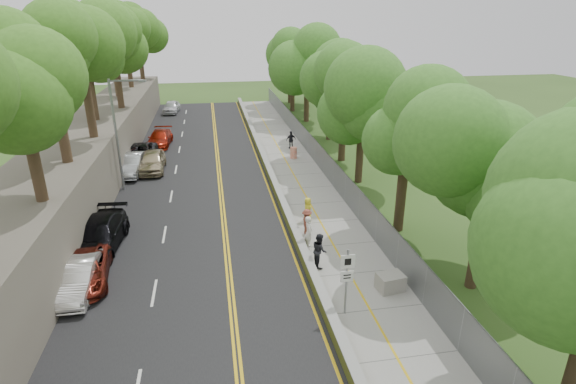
# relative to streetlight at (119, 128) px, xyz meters

# --- Properties ---
(ground) EXTENTS (140.00, 140.00, 0.00)m
(ground) POSITION_rel_streetlight_xyz_m (10.46, -14.00, -4.64)
(ground) COLOR #33511E
(ground) RESTS_ON ground
(road) EXTENTS (11.20, 66.00, 0.04)m
(road) POSITION_rel_streetlight_xyz_m (5.06, 1.00, -4.62)
(road) COLOR black
(road) RESTS_ON ground
(sidewalk) EXTENTS (4.20, 66.00, 0.05)m
(sidewalk) POSITION_rel_streetlight_xyz_m (13.01, 1.00, -4.61)
(sidewalk) COLOR gray
(sidewalk) RESTS_ON ground
(jersey_barrier) EXTENTS (0.42, 66.00, 0.60)m
(jersey_barrier) POSITION_rel_streetlight_xyz_m (10.71, 1.00, -4.34)
(jersey_barrier) COLOR #BBD038
(jersey_barrier) RESTS_ON ground
(rock_embankment) EXTENTS (5.00, 66.00, 4.00)m
(rock_embankment) POSITION_rel_streetlight_xyz_m (-3.04, 1.00, -2.64)
(rock_embankment) COLOR #595147
(rock_embankment) RESTS_ON ground
(chainlink_fence) EXTENTS (0.04, 66.00, 2.00)m
(chainlink_fence) POSITION_rel_streetlight_xyz_m (15.11, 1.00, -3.64)
(chainlink_fence) COLOR slate
(chainlink_fence) RESTS_ON ground
(trees_embankment) EXTENTS (6.40, 66.00, 13.00)m
(trees_embankment) POSITION_rel_streetlight_xyz_m (-2.54, 1.00, 5.86)
(trees_embankment) COLOR #488625
(trees_embankment) RESTS_ON rock_embankment
(trees_fenceside) EXTENTS (7.00, 66.00, 14.00)m
(trees_fenceside) POSITION_rel_streetlight_xyz_m (17.46, 1.00, 2.36)
(trees_fenceside) COLOR #45862A
(trees_fenceside) RESTS_ON ground
(streetlight) EXTENTS (2.52, 0.22, 8.00)m
(streetlight) POSITION_rel_streetlight_xyz_m (0.00, 0.00, 0.00)
(streetlight) COLOR gray
(streetlight) RESTS_ON ground
(signpost) EXTENTS (0.62, 0.09, 3.10)m
(signpost) POSITION_rel_streetlight_xyz_m (11.51, -17.02, -2.68)
(signpost) COLOR gray
(signpost) RESTS_ON sidewalk
(construction_barrel) EXTENTS (0.60, 0.60, 0.99)m
(construction_barrel) POSITION_rel_streetlight_xyz_m (13.46, 5.39, -4.10)
(construction_barrel) COLOR red
(construction_barrel) RESTS_ON sidewalk
(concrete_block) EXTENTS (1.30, 1.05, 0.79)m
(concrete_block) POSITION_rel_streetlight_xyz_m (14.10, -15.64, -4.19)
(concrete_block) COLOR gray
(concrete_block) RESTS_ON sidewalk
(car_1) EXTENTS (1.52, 4.36, 1.43)m
(car_1) POSITION_rel_streetlight_xyz_m (-0.14, -13.29, -3.88)
(car_1) COLOR white
(car_1) RESTS_ON road
(car_2) EXTENTS (2.73, 5.07, 1.35)m
(car_2) POSITION_rel_streetlight_xyz_m (-0.05, -12.48, -3.92)
(car_2) COLOR #5D190F
(car_2) RESTS_ON road
(car_3) EXTENTS (2.80, 5.89, 1.66)m
(car_3) POSITION_rel_streetlight_xyz_m (-0.05, -9.22, -3.77)
(car_3) COLOR black
(car_3) RESTS_ON road
(car_4) EXTENTS (1.94, 4.79, 1.63)m
(car_4) POSITION_rel_streetlight_xyz_m (1.46, 3.99, -3.78)
(car_4) COLOR tan
(car_4) RESTS_ON road
(car_5) EXTENTS (2.05, 4.98, 1.60)m
(car_5) POSITION_rel_streetlight_xyz_m (-0.14, 3.50, -3.80)
(car_5) COLOR #AAAEB2
(car_5) RESTS_ON road
(car_6) EXTENTS (2.69, 5.53, 1.51)m
(car_6) POSITION_rel_streetlight_xyz_m (0.16, 6.58, -3.84)
(car_6) COLOR black
(car_6) RESTS_ON road
(car_7) EXTENTS (2.45, 5.16, 1.45)m
(car_7) POSITION_rel_streetlight_xyz_m (1.37, 11.73, -3.87)
(car_7) COLOR #9E1E0D
(car_7) RESTS_ON road
(car_8) EXTENTS (2.26, 4.65, 1.53)m
(car_8) POSITION_rel_streetlight_xyz_m (1.46, 27.72, -3.83)
(car_8) COLOR white
(car_8) RESTS_ON road
(painter_0) EXTENTS (0.66, 0.85, 1.53)m
(painter_0) POSITION_rel_streetlight_xyz_m (11.91, -7.63, -3.82)
(painter_0) COLOR yellow
(painter_0) RESTS_ON sidewalk
(painter_1) EXTENTS (0.53, 0.74, 1.90)m
(painter_1) POSITION_rel_streetlight_xyz_m (11.21, -11.09, -3.64)
(painter_1) COLOR white
(painter_1) RESTS_ON sidewalk
(painter_2) EXTENTS (0.68, 0.88, 1.80)m
(painter_2) POSITION_rel_streetlight_xyz_m (11.35, -13.00, -3.69)
(painter_2) COLOR black
(painter_2) RESTS_ON sidewalk
(painter_3) EXTENTS (0.67, 1.07, 1.58)m
(painter_3) POSITION_rel_streetlight_xyz_m (11.47, -9.45, -3.80)
(painter_3) COLOR brown
(painter_3) RESTS_ON sidewalk
(person_far) EXTENTS (1.05, 0.63, 1.68)m
(person_far) POSITION_rel_streetlight_xyz_m (13.81, 8.50, -3.75)
(person_far) COLOR black
(person_far) RESTS_ON sidewalk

